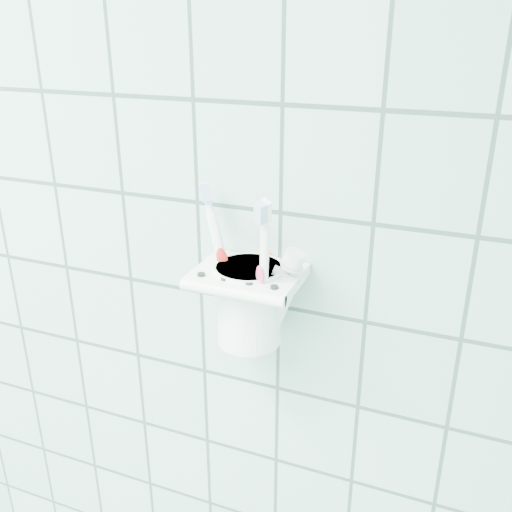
{
  "coord_description": "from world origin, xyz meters",
  "views": [
    {
      "loc": [
        0.88,
        0.59,
        1.59
      ],
      "look_at": [
        0.67,
        1.1,
        1.36
      ],
      "focal_mm": 40.0,
      "sensor_mm": 36.0,
      "label": 1
    }
  ],
  "objects_px": {
    "toothbrush_blue": "(247,264)",
    "toothbrush_orange": "(263,264)",
    "holder_bracket": "(248,277)",
    "cup": "(249,301)",
    "toothbrush_pink": "(239,263)",
    "toothpaste_tube": "(260,283)"
  },
  "relations": [
    {
      "from": "toothpaste_tube",
      "to": "toothbrush_orange",
      "type": "bearing_deg",
      "value": -27.41
    },
    {
      "from": "holder_bracket",
      "to": "cup",
      "type": "height_order",
      "value": "same"
    },
    {
      "from": "holder_bracket",
      "to": "toothbrush_pink",
      "type": "bearing_deg",
      "value": 177.62
    },
    {
      "from": "toothbrush_blue",
      "to": "toothbrush_pink",
      "type": "bearing_deg",
      "value": -112.04
    },
    {
      "from": "cup",
      "to": "toothbrush_orange",
      "type": "xyz_separation_m",
      "value": [
        0.02,
        -0.0,
        0.05
      ]
    },
    {
      "from": "holder_bracket",
      "to": "toothbrush_pink",
      "type": "distance_m",
      "value": 0.02
    },
    {
      "from": "holder_bracket",
      "to": "toothbrush_orange",
      "type": "height_order",
      "value": "toothbrush_orange"
    },
    {
      "from": "cup",
      "to": "toothbrush_blue",
      "type": "distance_m",
      "value": 0.05
    },
    {
      "from": "holder_bracket",
      "to": "toothbrush_blue",
      "type": "bearing_deg",
      "value": 120.45
    },
    {
      "from": "toothbrush_blue",
      "to": "toothpaste_tube",
      "type": "relative_size",
      "value": 1.27
    },
    {
      "from": "holder_bracket",
      "to": "toothbrush_pink",
      "type": "xyz_separation_m",
      "value": [
        -0.01,
        0.0,
        0.02
      ]
    },
    {
      "from": "toothbrush_blue",
      "to": "toothbrush_orange",
      "type": "bearing_deg",
      "value": -29.35
    },
    {
      "from": "toothbrush_blue",
      "to": "holder_bracket",
      "type": "bearing_deg",
      "value": -62.29
    },
    {
      "from": "holder_bracket",
      "to": "cup",
      "type": "relative_size",
      "value": 1.23
    },
    {
      "from": "toothbrush_pink",
      "to": "cup",
      "type": "bearing_deg",
      "value": -16.97
    },
    {
      "from": "toothbrush_blue",
      "to": "toothbrush_orange",
      "type": "height_order",
      "value": "toothbrush_orange"
    },
    {
      "from": "cup",
      "to": "toothbrush_pink",
      "type": "height_order",
      "value": "toothbrush_pink"
    },
    {
      "from": "toothbrush_pink",
      "to": "toothpaste_tube",
      "type": "distance_m",
      "value": 0.04
    },
    {
      "from": "toothbrush_orange",
      "to": "toothbrush_blue",
      "type": "bearing_deg",
      "value": -173.04
    },
    {
      "from": "cup",
      "to": "toothpaste_tube",
      "type": "bearing_deg",
      "value": -8.0
    },
    {
      "from": "cup",
      "to": "toothbrush_blue",
      "type": "bearing_deg",
      "value": 125.39
    },
    {
      "from": "holder_bracket",
      "to": "toothpaste_tube",
      "type": "height_order",
      "value": "toothpaste_tube"
    }
  ]
}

